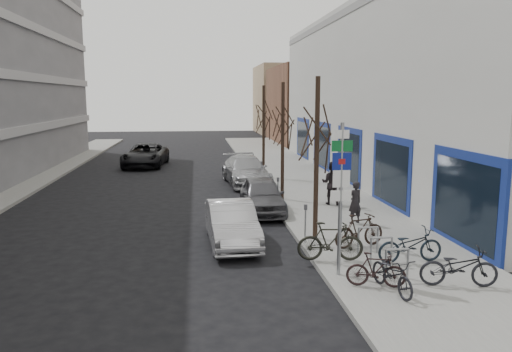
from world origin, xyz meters
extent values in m
plane|color=black|center=(0.00, 0.00, 0.00)|extent=(120.00, 120.00, 0.00)
cube|color=slate|center=(4.50, 10.00, 0.07)|extent=(5.00, 70.00, 0.15)
cube|color=#B7B7B2|center=(17.00, 16.00, 5.00)|extent=(20.00, 32.00, 10.00)
cube|color=brown|center=(13.00, 40.00, 4.00)|extent=(12.00, 14.00, 8.00)
cube|color=#937A5B|center=(13.50, 55.00, 4.50)|extent=(13.00, 12.00, 9.00)
cylinder|color=gray|center=(2.40, 0.00, 2.10)|extent=(0.10, 0.10, 4.20)
cube|color=white|center=(2.40, -0.03, 3.90)|extent=(0.35, 0.03, 0.22)
cube|color=#0C5926|center=(2.40, -0.03, 3.60)|extent=(0.55, 0.03, 0.28)
cube|color=navy|center=(2.40, -0.03, 3.20)|extent=(0.50, 0.03, 0.45)
cube|color=maroon|center=(2.40, -0.04, 3.20)|extent=(0.18, 0.02, 0.14)
cube|color=white|center=(2.40, -0.03, 2.75)|extent=(0.45, 0.03, 0.45)
cube|color=white|center=(2.40, -0.03, 2.30)|extent=(0.55, 0.03, 0.28)
cylinder|color=gray|center=(3.50, -0.50, 0.55)|extent=(0.06, 0.06, 0.80)
cylinder|color=gray|center=(4.10, -0.50, 0.55)|extent=(0.06, 0.06, 0.80)
cylinder|color=gray|center=(3.80, -0.50, 0.95)|extent=(0.60, 0.06, 0.06)
cylinder|color=gray|center=(3.50, 0.60, 0.55)|extent=(0.06, 0.06, 0.80)
cylinder|color=gray|center=(4.10, 0.60, 0.55)|extent=(0.06, 0.06, 0.80)
cylinder|color=gray|center=(3.80, 0.60, 0.95)|extent=(0.60, 0.06, 0.06)
cylinder|color=gray|center=(3.50, 1.70, 0.55)|extent=(0.06, 0.06, 0.80)
cylinder|color=gray|center=(4.10, 1.70, 0.55)|extent=(0.06, 0.06, 0.80)
cylinder|color=gray|center=(3.80, 1.70, 0.95)|extent=(0.60, 0.06, 0.06)
cylinder|color=black|center=(2.60, 3.50, 2.75)|extent=(0.16, 0.16, 5.50)
cylinder|color=black|center=(2.60, 10.00, 2.75)|extent=(0.16, 0.16, 5.50)
cylinder|color=black|center=(2.60, 16.50, 2.75)|extent=(0.16, 0.16, 5.50)
cylinder|color=gray|center=(2.15, 3.00, 0.70)|extent=(0.05, 0.05, 1.10)
cube|color=#3F3F44|center=(2.15, 3.00, 1.33)|extent=(0.10, 0.08, 0.18)
cylinder|color=gray|center=(2.15, 8.50, 0.70)|extent=(0.05, 0.05, 1.10)
cube|color=#3F3F44|center=(2.15, 8.50, 1.33)|extent=(0.10, 0.08, 0.18)
cylinder|color=gray|center=(2.15, 14.00, 0.70)|extent=(0.05, 0.05, 1.10)
cube|color=#3F3F44|center=(2.15, 14.00, 1.33)|extent=(0.10, 0.08, 0.18)
imported|color=black|center=(3.35, -1.32, 0.68)|extent=(0.84, 1.79, 1.05)
imported|color=black|center=(3.08, -0.96, 0.60)|extent=(1.55, 0.84, 0.90)
imported|color=black|center=(4.71, 0.75, 0.74)|extent=(1.94, 0.67, 1.17)
imported|color=black|center=(2.48, 1.15, 0.73)|extent=(1.98, 0.82, 1.17)
imported|color=black|center=(5.14, -1.16, 0.73)|extent=(1.99, 0.94, 1.17)
imported|color=black|center=(3.74, 2.33, 0.70)|extent=(1.89, 1.04, 1.10)
imported|color=#B7B7BC|center=(-0.20, 3.62, 0.70)|extent=(1.71, 4.33, 1.40)
imported|color=#525257|center=(1.40, 8.04, 0.74)|extent=(1.85, 4.36, 1.47)
imported|color=#9A9A9E|center=(1.40, 14.95, 0.78)|extent=(2.64, 5.55, 1.56)
imported|color=black|center=(-4.89, 23.15, 0.80)|extent=(3.15, 5.95, 1.59)
imported|color=black|center=(4.53, 5.25, 0.95)|extent=(0.68, 0.56, 1.60)
imported|color=black|center=(4.58, 8.67, 1.11)|extent=(0.85, 0.76, 1.92)
camera|label=1|loc=(-1.30, -12.39, 4.84)|focal=35.00mm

